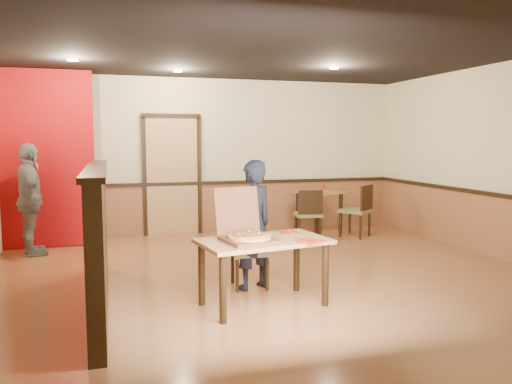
# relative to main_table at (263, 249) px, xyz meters

# --- Properties ---
(floor) EXTENTS (7.00, 7.00, 0.00)m
(floor) POSITION_rel_main_table_xyz_m (0.38, 0.67, -0.59)
(floor) COLOR #A76941
(floor) RESTS_ON ground
(ceiling) EXTENTS (7.00, 7.00, 0.00)m
(ceiling) POSITION_rel_main_table_xyz_m (0.38, 0.67, 2.21)
(ceiling) COLOR black
(ceiling) RESTS_ON wall_back
(wall_back) EXTENTS (7.00, 0.00, 7.00)m
(wall_back) POSITION_rel_main_table_xyz_m (0.38, 4.17, 0.81)
(wall_back) COLOR beige
(wall_back) RESTS_ON floor
(wainscot_back) EXTENTS (7.00, 0.04, 0.90)m
(wainscot_back) POSITION_rel_main_table_xyz_m (0.38, 4.14, -0.14)
(wainscot_back) COLOR #945D3B
(wainscot_back) RESTS_ON floor
(chair_rail_back) EXTENTS (7.00, 0.06, 0.06)m
(chair_rail_back) POSITION_rel_main_table_xyz_m (0.38, 4.12, 0.33)
(chair_rail_back) COLOR black
(chair_rail_back) RESTS_ON wall_back
(back_door) EXTENTS (0.90, 0.06, 2.10)m
(back_door) POSITION_rel_main_table_xyz_m (-0.42, 4.13, 0.46)
(back_door) COLOR #DEAF72
(back_door) RESTS_ON wall_back
(booth_partition) EXTENTS (0.20, 3.10, 1.44)m
(booth_partition) POSITION_rel_main_table_xyz_m (-1.62, 0.47, 0.15)
(booth_partition) COLOR black
(booth_partition) RESTS_ON floor
(red_accent_panel) EXTENTS (1.60, 0.20, 2.78)m
(red_accent_panel) POSITION_rel_main_table_xyz_m (-2.52, 3.67, 0.81)
(red_accent_panel) COLOR #B30C10
(red_accent_panel) RESTS_ON floor
(spot_a) EXTENTS (0.14, 0.14, 0.02)m
(spot_a) POSITION_rel_main_table_xyz_m (-1.92, 2.47, 2.19)
(spot_a) COLOR beige
(spot_a) RESTS_ON ceiling
(spot_b) EXTENTS (0.14, 0.14, 0.02)m
(spot_b) POSITION_rel_main_table_xyz_m (-0.42, 3.17, 2.19)
(spot_b) COLOR beige
(spot_b) RESTS_ON ceiling
(spot_c) EXTENTS (0.14, 0.14, 0.02)m
(spot_c) POSITION_rel_main_table_xyz_m (1.78, 2.17, 2.19)
(spot_c) COLOR beige
(spot_c) RESTS_ON ceiling
(main_table) EXTENTS (1.40, 0.95, 0.70)m
(main_table) POSITION_rel_main_table_xyz_m (0.00, 0.00, 0.00)
(main_table) COLOR tan
(main_table) RESTS_ON floor
(diner_chair) EXTENTS (0.45, 0.45, 0.85)m
(diner_chair) POSITION_rel_main_table_xyz_m (0.04, 0.73, -0.13)
(diner_chair) COLOR olive
(diner_chair) RESTS_ON floor
(side_chair_left) EXTENTS (0.50, 0.50, 0.87)m
(side_chair_left) POSITION_rel_main_table_xyz_m (1.73, 2.99, -0.11)
(side_chair_left) COLOR olive
(side_chair_left) RESTS_ON floor
(side_chair_right) EXTENTS (0.64, 0.64, 0.93)m
(side_chair_right) POSITION_rel_main_table_xyz_m (2.69, 3.00, -0.08)
(side_chair_right) COLOR olive
(side_chair_right) RESTS_ON floor
(side_table) EXTENTS (0.92, 0.92, 0.77)m
(side_table) POSITION_rel_main_table_xyz_m (2.20, 3.60, 0.00)
(side_table) COLOR tan
(side_table) RESTS_ON floor
(diner) EXTENTS (0.64, 0.54, 1.49)m
(diner) POSITION_rel_main_table_xyz_m (0.05, 0.59, 0.15)
(diner) COLOR black
(diner) RESTS_ON floor
(passerby) EXTENTS (0.66, 1.05, 1.66)m
(passerby) POSITION_rel_main_table_xyz_m (-2.62, 3.11, 0.24)
(passerby) COLOR gray
(passerby) RESTS_ON floor
(pizza_box) EXTENTS (0.59, 0.66, 0.52)m
(pizza_box) POSITION_rel_main_table_xyz_m (-0.18, -0.03, 0.17)
(pizza_box) COLOR brown
(pizza_box) RESTS_ON main_table
(pizza) EXTENTS (0.50, 0.50, 0.03)m
(pizza) POSITION_rel_main_table_xyz_m (-0.17, -0.08, 0.16)
(pizza) COLOR gold
(pizza) RESTS_ON pizza_box
(napkin_near) EXTENTS (0.32, 0.32, 0.01)m
(napkin_near) POSITION_rel_main_table_xyz_m (0.42, -0.21, 0.11)
(napkin_near) COLOR red
(napkin_near) RESTS_ON main_table
(napkin_far) EXTENTS (0.20, 0.20, 0.01)m
(napkin_far) POSITION_rel_main_table_xyz_m (0.38, 0.29, 0.11)
(napkin_far) COLOR red
(napkin_far) RESTS_ON main_table
(condiment) EXTENTS (0.06, 0.06, 0.15)m
(condiment) POSITION_rel_main_table_xyz_m (2.30, 3.68, 0.25)
(condiment) COLOR maroon
(condiment) RESTS_ON side_table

